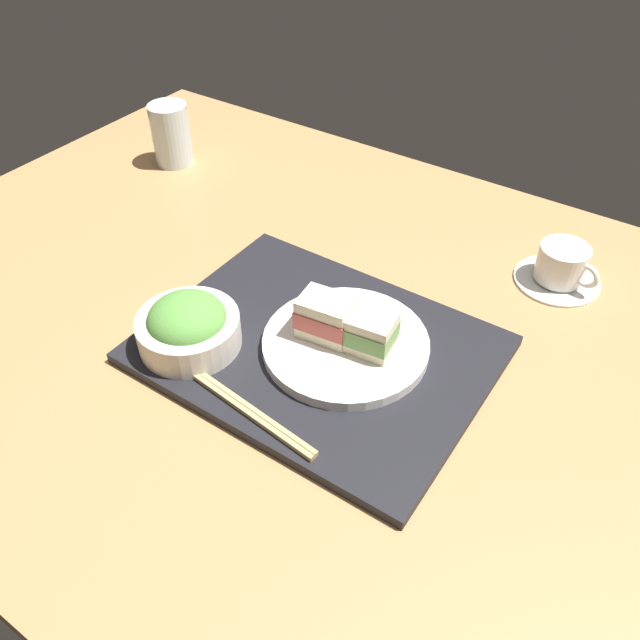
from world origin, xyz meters
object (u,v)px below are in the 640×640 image
chopsticks_pair (249,411)px  coffee_cup (561,267)px  salad_bowl (188,326)px  sandwich_plate (346,344)px  sandwich_far (367,332)px  drinking_glass (171,134)px  sandwich_near (326,317)px

chopsticks_pair → coffee_cup: bearing=65.4°
chopsticks_pair → salad_bowl: bearing=159.9°
sandwich_plate → salad_bowl: salad_bowl is taller
sandwich_far → drinking_glass: 64.03cm
sandwich_far → drinking_glass: size_ratio=0.65×
sandwich_far → chopsticks_pair: (-6.37, -16.02, -3.72)cm
sandwich_near → sandwich_far: size_ratio=1.02×
sandwich_plate → coffee_cup: bearing=60.3°
coffee_cup → drinking_glass: (-73.50, -4.64, 3.01)cm
sandwich_far → drinking_glass: drinking_glass is taller
sandwich_plate → sandwich_far: size_ratio=2.91×
drinking_glass → coffee_cup: bearing=3.6°
sandwich_near → sandwich_far: (5.57, 0.89, -0.30)cm
salad_bowl → drinking_glass: 53.38cm
sandwich_far → salad_bowl: (-20.14, -10.99, -1.01)cm
sandwich_plate → sandwich_near: sandwich_near is taller
sandwich_plate → coffee_cup: coffee_cup is taller
sandwich_far → salad_bowl: size_ratio=0.55×
sandwich_plate → chopsticks_pair: 15.98cm
sandwich_near → salad_bowl: bearing=-145.3°
salad_bowl → drinking_glass: (-38.28, 37.18, 1.10)cm
sandwich_far → chopsticks_pair: 17.63cm
sandwich_near → coffee_cup: (20.64, 31.72, -3.22)cm
chopsticks_pair → coffee_cup: coffee_cup is taller
chopsticks_pair → coffee_cup: (21.44, 46.85, 0.80)cm
coffee_cup → sandwich_far: bearing=-116.0°
salad_bowl → chopsticks_pair: 14.91cm
sandwich_plate → salad_bowl: bearing=-148.7°
sandwich_near → chopsticks_pair: sandwich_near is taller
salad_bowl → coffee_cup: bearing=49.9°
sandwich_near → coffee_cup: sandwich_near is taller
coffee_cup → drinking_glass: bearing=-176.4°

